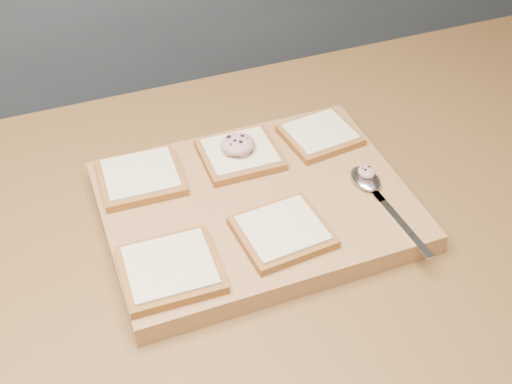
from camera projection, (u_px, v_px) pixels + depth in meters
island_counter at (279, 369)px, 1.29m from camera, size 2.00×0.80×0.90m
back_counter at (125, 32)px, 2.26m from camera, size 3.60×0.62×0.94m
cutting_board at (256, 206)px, 0.96m from camera, size 0.45×0.34×0.04m
bread_far_left at (141, 177)px, 0.97m from camera, size 0.13×0.12×0.02m
bread_far_center at (240, 154)px, 1.01m from camera, size 0.12×0.11×0.02m
bread_far_right at (320, 135)px, 1.05m from camera, size 0.12×0.12×0.02m
bread_near_left at (170, 269)px, 0.84m from camera, size 0.13×0.12×0.02m
bread_near_center at (282, 232)px, 0.89m from camera, size 0.13×0.12×0.02m
tuna_salad_dollop at (238, 144)px, 1.00m from camera, size 0.05×0.05×0.03m
spoon at (371, 185)px, 0.96m from camera, size 0.04×0.20×0.01m
spoon_salad at (367, 172)px, 0.96m from camera, size 0.03×0.03×0.02m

